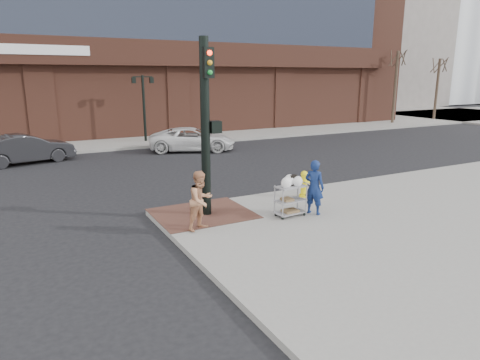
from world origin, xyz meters
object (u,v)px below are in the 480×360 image
utility_cart (291,198)px  fire_hydrant (304,184)px  pedestrian_tan (201,201)px  minivan_white (192,139)px  lamp_post (144,101)px  woman_blue (314,187)px  traffic_signal_pole (206,123)px  sedan_dark (26,149)px

utility_cart → fire_hydrant: utility_cart is taller
pedestrian_tan → minivan_white: pedestrian_tan is taller
lamp_post → woman_blue: (0.30, -16.64, -1.66)m
pedestrian_tan → fire_hydrant: size_ratio=1.78×
utility_cart → woman_blue: bearing=-11.8°
lamp_post → utility_cart: bearing=-91.5°
traffic_signal_pole → pedestrian_tan: size_ratio=3.16×
lamp_post → traffic_signal_pole: traffic_signal_pole is taller
minivan_white → traffic_signal_pole: bearing=-177.2°
fire_hydrant → traffic_signal_pole: bearing=-176.6°
lamp_post → woman_blue: size_ratio=2.48×
traffic_signal_pole → lamp_post: bearing=80.8°
utility_cart → minivan_white: bearing=81.0°
woman_blue → pedestrian_tan: bearing=54.5°
minivan_white → fire_hydrant: minivan_white is taller
woman_blue → pedestrian_tan: 3.45m
sedan_dark → minivan_white: size_ratio=0.91×
pedestrian_tan → sedan_dark: bearing=83.1°
lamp_post → fire_hydrant: lamp_post is taller
sedan_dark → fire_hydrant: bearing=-159.4°
pedestrian_tan → woman_blue: bearing=-28.6°
woman_blue → fire_hydrant: bearing=-57.2°
lamp_post → woman_blue: bearing=-89.0°
minivan_white → utility_cart: size_ratio=3.92×
lamp_post → utility_cart: lamp_post is taller
lamp_post → woman_blue: lamp_post is taller
pedestrian_tan → sedan_dark: 13.28m
fire_hydrant → utility_cart: bearing=-136.7°
utility_cart → fire_hydrant: (1.56, 1.48, -0.09)m
minivan_white → lamp_post: bearing=43.4°
traffic_signal_pole → woman_blue: traffic_signal_pole is taller
traffic_signal_pole → pedestrian_tan: bearing=-121.7°
sedan_dark → fire_hydrant: sedan_dark is taller
utility_cart → fire_hydrant: 2.15m
sedan_dark → utility_cart: 14.44m
lamp_post → traffic_signal_pole: bearing=-99.2°
minivan_white → fire_hydrant: bearing=-159.6°
lamp_post → minivan_white: lamp_post is taller
lamp_post → pedestrian_tan: size_ratio=2.53×
lamp_post → minivan_white: size_ratio=0.84×
utility_cart → pedestrian_tan: bearing=176.1°
sedan_dark → utility_cart: bearing=-167.9°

